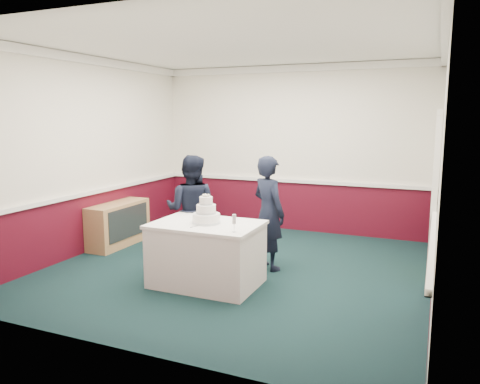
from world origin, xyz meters
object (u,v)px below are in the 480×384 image
at_px(cake_table, 207,253).
at_px(person_man, 191,210).
at_px(wedding_cake, 206,214).
at_px(sideboard, 119,224).
at_px(person_woman, 269,213).
at_px(champagne_flute, 234,220).
at_px(cake_knife, 196,226).

height_order(cake_table, person_man, person_man).
relative_size(cake_table, wedding_cake, 3.63).
bearing_deg(sideboard, person_man, -13.36).
height_order(cake_table, wedding_cake, wedding_cake).
distance_m(wedding_cake, person_man, 0.91).
relative_size(sideboard, person_woman, 0.76).
height_order(sideboard, champagne_flute, champagne_flute).
xyz_separation_m(cake_knife, person_woman, (0.52, 1.10, -0.01)).
bearing_deg(cake_table, cake_knife, -98.53).
bearing_deg(champagne_flute, wedding_cake, 150.75).
distance_m(cake_table, person_man, 0.98).
height_order(sideboard, cake_knife, cake_knife).
relative_size(champagne_flute, person_man, 0.13).
height_order(champagne_flute, person_man, person_man).
bearing_deg(sideboard, champagne_flute, -26.74).
bearing_deg(wedding_cake, sideboard, 153.85).
bearing_deg(sideboard, person_woman, -3.37).
relative_size(cake_knife, person_man, 0.14).
bearing_deg(wedding_cake, person_man, 130.66).
distance_m(champagne_flute, person_man, 1.46).
bearing_deg(person_woman, sideboard, 28.09).
distance_m(sideboard, cake_knife, 2.51).
height_order(cake_knife, champagne_flute, champagne_flute).
relative_size(cake_table, champagne_flute, 6.44).
bearing_deg(champagne_flute, person_woman, 90.32).
distance_m(champagne_flute, person_woman, 1.19).
distance_m(sideboard, person_woman, 2.69).
xyz_separation_m(sideboard, cake_table, (2.16, -1.06, 0.05)).
xyz_separation_m(sideboard, person_man, (1.57, -0.37, 0.43)).
xyz_separation_m(cake_table, person_woman, (0.49, 0.90, 0.38)).
bearing_deg(cake_table, champagne_flute, -29.25).
relative_size(wedding_cake, champagne_flute, 1.78).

